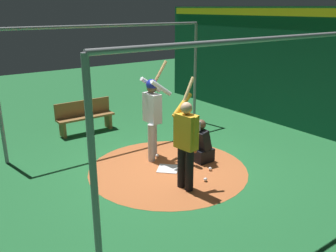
{
  "coord_description": "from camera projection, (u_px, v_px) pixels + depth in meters",
  "views": [
    {
      "loc": [
        3.99,
        5.51,
        3.2
      ],
      "look_at": [
        0.0,
        0.0,
        0.95
      ],
      "focal_mm": 38.32,
      "sensor_mm": 36.0,
      "label": 1
    }
  ],
  "objects": [
    {
      "name": "back_wall",
      "position": [
        305.0,
        70.0,
        9.43
      ],
      "size": [
        0.22,
        11.16,
        3.24
      ],
      "color": "#0F472D",
      "rests_on": "ground"
    },
    {
      "name": "batter",
      "position": [
        153.0,
        111.0,
        7.71
      ],
      "size": [
        0.68,
        0.49,
        2.12
      ],
      "color": "#BCBCC0",
      "rests_on": "ground"
    },
    {
      "name": "visitor",
      "position": [
        186.0,
        140.0,
        6.39
      ],
      "size": [
        0.55,
        0.54,
        2.03
      ],
      "rotation": [
        0.0,
        0.0,
        0.15
      ],
      "color": "black",
      "rests_on": "ground"
    },
    {
      "name": "dirt_circle",
      "position": [
        168.0,
        169.0,
        7.46
      ],
      "size": [
        3.29,
        3.29,
        0.01
      ],
      "primitive_type": "cylinder",
      "color": "#B76033",
      "rests_on": "ground"
    },
    {
      "name": "catcher",
      "position": [
        201.0,
        145.0,
        7.74
      ],
      "size": [
        0.58,
        0.4,
        0.96
      ],
      "color": "black",
      "rests_on": "ground"
    },
    {
      "name": "baseball_1",
      "position": [
        157.0,
        156.0,
        8.04
      ],
      "size": [
        0.07,
        0.07,
        0.07
      ],
      "primitive_type": "sphere",
      "color": "white",
      "rests_on": "dirt_circle"
    },
    {
      "name": "cage_frame",
      "position": [
        168.0,
        74.0,
        6.84
      ],
      "size": [
        5.35,
        4.71,
        2.84
      ],
      "color": "gray",
      "rests_on": "ground"
    },
    {
      "name": "home_plate",
      "position": [
        168.0,
        169.0,
        7.46
      ],
      "size": [
        0.59,
        0.59,
        0.01
      ],
      "primitive_type": "cube",
      "rotation": [
        0.0,
        0.0,
        0.79
      ],
      "color": "white",
      "rests_on": "dirt_circle"
    },
    {
      "name": "ground_plane",
      "position": [
        168.0,
        169.0,
        7.46
      ],
      "size": [
        27.16,
        27.16,
        0.0
      ],
      "primitive_type": "plane",
      "color": "#216633"
    },
    {
      "name": "bench",
      "position": [
        85.0,
        116.0,
        9.6
      ],
      "size": [
        1.55,
        0.36,
        0.85
      ],
      "color": "olive",
      "rests_on": "ground"
    },
    {
      "name": "baseball_2",
      "position": [
        210.0,
        169.0,
        7.38
      ],
      "size": [
        0.07,
        0.07,
        0.07
      ],
      "primitive_type": "sphere",
      "color": "white",
      "rests_on": "dirt_circle"
    },
    {
      "name": "baseball_0",
      "position": [
        205.0,
        179.0,
        6.92
      ],
      "size": [
        0.07,
        0.07,
        0.07
      ],
      "primitive_type": "sphere",
      "color": "white",
      "rests_on": "dirt_circle"
    }
  ]
}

